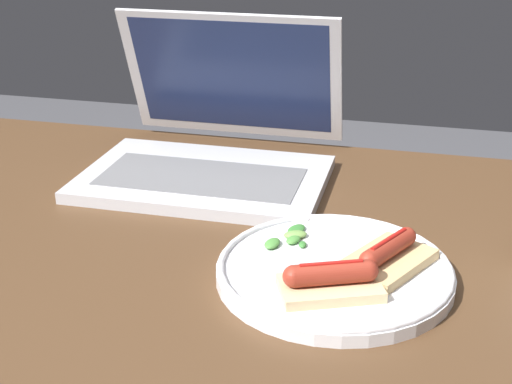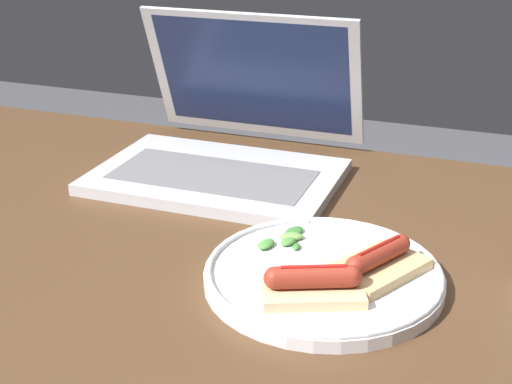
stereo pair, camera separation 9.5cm
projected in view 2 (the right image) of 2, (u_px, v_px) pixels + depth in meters
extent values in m
cube|color=#4C331E|center=(220.00, 258.00, 0.94)|extent=(1.44, 0.86, 0.04)
cylinder|color=#4C331E|center=(21.00, 291.00, 1.59)|extent=(0.04, 0.04, 0.73)
cube|color=#B7B7BC|center=(217.00, 177.00, 1.13)|extent=(0.38, 0.26, 0.02)
cube|color=slate|center=(213.00, 175.00, 1.11)|extent=(0.31, 0.14, 0.00)
cube|color=#B7B7BC|center=(254.00, 76.00, 1.23)|extent=(0.38, 0.09, 0.23)
cube|color=#192347|center=(253.00, 76.00, 1.23)|extent=(0.34, 0.08, 0.20)
cylinder|color=silver|center=(323.00, 277.00, 0.84)|extent=(0.28, 0.28, 0.02)
torus|color=silver|center=(323.00, 270.00, 0.84)|extent=(0.28, 0.28, 0.01)
cube|color=tan|center=(377.00, 268.00, 0.83)|extent=(0.12, 0.14, 0.01)
cylinder|color=maroon|center=(379.00, 255.00, 0.83)|extent=(0.06, 0.08, 0.02)
sphere|color=maroon|center=(355.00, 266.00, 0.80)|extent=(0.02, 0.02, 0.02)
sphere|color=maroon|center=(401.00, 244.00, 0.85)|extent=(0.02, 0.02, 0.02)
cylinder|color=red|center=(379.00, 246.00, 0.82)|extent=(0.04, 0.06, 0.01)
cube|color=#D6B784|center=(312.00, 292.00, 0.79)|extent=(0.13, 0.10, 0.01)
cylinder|color=maroon|center=(313.00, 277.00, 0.78)|extent=(0.09, 0.06, 0.03)
sphere|color=maroon|center=(275.00, 278.00, 0.78)|extent=(0.03, 0.03, 0.03)
sphere|color=maroon|center=(351.00, 276.00, 0.78)|extent=(0.03, 0.03, 0.03)
cylinder|color=red|center=(313.00, 267.00, 0.77)|extent=(0.07, 0.03, 0.01)
ellipsoid|color=#387A33|center=(294.00, 231.00, 0.93)|extent=(0.03, 0.04, 0.01)
ellipsoid|color=#387A33|center=(297.00, 245.00, 0.90)|extent=(0.01, 0.02, 0.01)
ellipsoid|color=#4C8E3D|center=(266.00, 244.00, 0.90)|extent=(0.02, 0.03, 0.01)
ellipsoid|color=#709E4C|center=(291.00, 236.00, 0.91)|extent=(0.04, 0.03, 0.01)
ellipsoid|color=#4C8E3D|center=(288.00, 241.00, 0.90)|extent=(0.02, 0.03, 0.01)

